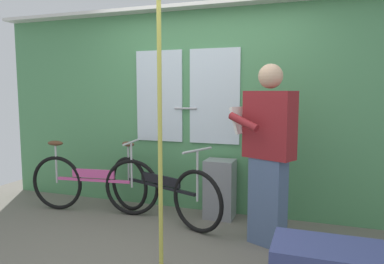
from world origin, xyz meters
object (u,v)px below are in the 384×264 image
Objects in this scene: passenger_reading_newspaper at (268,151)px; trash_bin_by_wall at (220,189)px; handrail_pole at (160,123)px; bicycle_near_door at (159,189)px; bicycle_leaning_behind at (93,183)px.

passenger_reading_newspaper is 2.52× the size of trash_bin_by_wall.
passenger_reading_newspaper is 0.71× the size of handrail_pole.
bicycle_near_door is at bearing -154.13° from trash_bin_by_wall.
handrail_pole is (-0.16, -1.28, 0.85)m from trash_bin_by_wall.
bicycle_near_door is 1.35m from passenger_reading_newspaper.
trash_bin_by_wall is (0.62, 0.30, -0.02)m from bicycle_near_door.
trash_bin_by_wall is 0.28× the size of handrail_pole.
bicycle_near_door is 0.68m from trash_bin_by_wall.
bicycle_leaning_behind reaches higher than trash_bin_by_wall.
bicycle_near_door reaches higher than trash_bin_by_wall.
bicycle_leaning_behind is 2.15m from passenger_reading_newspaper.
bicycle_near_door is 0.68× the size of handrail_pole.
bicycle_near_door is at bearing -5.66° from bicycle_leaning_behind.
bicycle_leaning_behind is at bearing 143.61° from handrail_pole.
passenger_reading_newspaper is at bearing -42.75° from trash_bin_by_wall.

